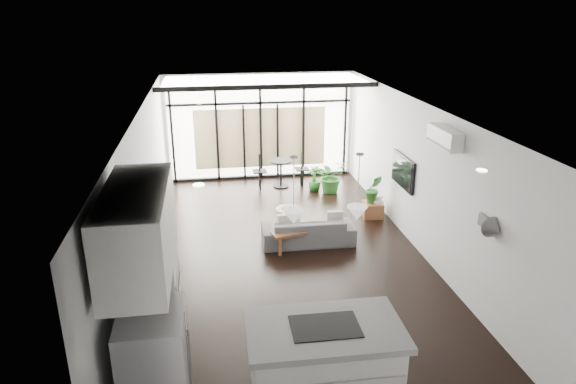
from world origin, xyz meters
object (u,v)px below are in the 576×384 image
object	(u,v)px
sofa	(308,226)
milk_can	(378,206)
console_bench	(303,239)
island	(324,362)
fridge	(157,384)
tv	(403,171)
pouf	(288,218)

from	to	relation	value
sofa	milk_can	distance (m)	2.08
sofa	console_bench	world-z (taller)	sofa
island	sofa	size ratio (longest dim) A/B	1.00
island	fridge	bearing A→B (deg)	-165.07
console_bench	milk_can	bearing A→B (deg)	19.09
fridge	console_bench	world-z (taller)	fridge
fridge	sofa	distance (m)	5.31
island	sofa	xyz separation A→B (m)	(0.64, 4.20, -0.14)
milk_can	tv	size ratio (longest dim) A/B	0.46
island	fridge	distance (m)	1.94
fridge	console_bench	distance (m)	5.07
pouf	tv	distance (m)	2.57
sofa	console_bench	distance (m)	0.30
sofa	console_bench	size ratio (longest dim) A/B	1.47
sofa	console_bench	xyz separation A→B (m)	(-0.15, -0.21, -0.16)
sofa	milk_can	xyz separation A→B (m)	(1.78, 1.07, -0.10)
console_bench	pouf	bearing A→B (deg)	82.21
console_bench	tv	bearing A→B (deg)	-1.18
fridge	pouf	bearing A→B (deg)	67.91
pouf	milk_can	distance (m)	2.07
fridge	milk_can	size ratio (longest dim) A/B	3.29
sofa	tv	size ratio (longest dim) A/B	1.65
sofa	console_bench	bearing A→B (deg)	56.58
milk_can	tv	distance (m)	1.32
pouf	milk_can	world-z (taller)	milk_can
island	milk_can	xyz separation A→B (m)	(2.43, 5.27, -0.25)
island	milk_can	bearing A→B (deg)	66.45
island	fridge	xyz separation A→B (m)	(-1.86, -0.46, 0.33)
milk_can	tv	xyz separation A→B (m)	(0.21, -0.78, 1.05)
console_bench	pouf	world-z (taller)	pouf
island	fridge	size ratio (longest dim) A/B	1.10
island	console_bench	xyz separation A→B (m)	(0.50, 3.99, -0.30)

